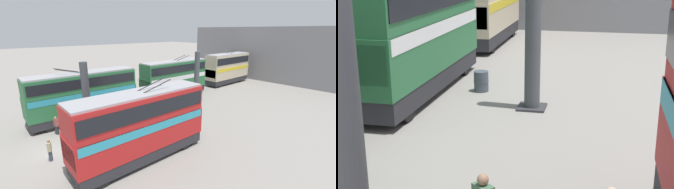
# 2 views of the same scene
# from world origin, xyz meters

# --- Properties ---
(support_column_far) EXTENTS (1.06, 1.06, 6.58)m
(support_column_far) POSITION_xyz_m (15.61, 0.00, 3.17)
(support_column_far) COLOR #42474C
(support_column_far) RESTS_ON ground_plane
(bus_right_mid) EXTENTS (10.00, 2.54, 5.58)m
(bus_right_mid) POSITION_xyz_m (16.78, 5.11, 2.83)
(bus_right_mid) COLOR black
(bus_right_mid) RESTS_ON ground_plane
(bus_right_far) EXTENTS (9.27, 2.54, 5.72)m
(bus_right_far) POSITION_xyz_m (29.00, 5.11, 2.89)
(bus_right_far) COLOR black
(bus_right_far) RESTS_ON ground_plane
(oil_drum) EXTENTS (0.65, 0.65, 0.88)m
(oil_drum) POSITION_xyz_m (17.50, 2.50, 0.44)
(oil_drum) COLOR #424C56
(oil_drum) RESTS_ON ground_plane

